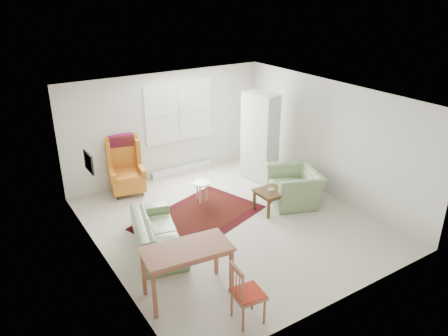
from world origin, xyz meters
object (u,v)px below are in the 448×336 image
sofa (157,227)px  stool (201,192)px  desk_chair (248,293)px  armchair (295,183)px  desk (188,271)px  wingback_chair (126,167)px  cabinet (260,137)px  coffee_table (271,201)px

sofa → stool: bearing=-40.6°
sofa → desk_chair: 2.40m
armchair → desk_chair: bearing=-29.7°
stool → desk: size_ratio=0.36×
wingback_chair → cabinet: size_ratio=0.61×
wingback_chair → stool: 1.77m
coffee_table → stool: 1.48m
armchair → coffee_table: bearing=-64.7°
sofa → wingback_chair: size_ratio=1.48×
coffee_table → desk: size_ratio=0.44×
sofa → cabinet: 3.59m
coffee_table → stool: bearing=132.2°
coffee_table → desk_chair: desk_chair is taller
sofa → cabinet: size_ratio=0.90×
coffee_table → desk_chair: (-2.23, -2.32, 0.24)m
wingback_chair → stool: wingback_chair is taller
armchair → wingback_chair: bearing=-108.4°
stool → desk_chair: desk_chair is taller
sofa → desk_chair: (0.26, -2.39, 0.09)m
wingback_chair → desk_chair: 4.70m
armchair → wingback_chair: wingback_chair is taller
coffee_table → stool: (-0.99, 1.10, 0.00)m
armchair → desk_chair: size_ratio=1.20×
coffee_table → cabinet: bearing=61.5°
armchair → desk: armchair is taller
armchair → coffee_table: armchair is taller
wingback_chair → cabinet: cabinet is taller
wingback_chair → cabinet: bearing=-7.1°
wingback_chair → desk_chair: (-0.08, -4.70, -0.17)m
cabinet → desk_chair: cabinet is taller
sofa → stool: size_ratio=4.03×
wingback_chair → desk: (-0.51, -3.77, -0.23)m
coffee_table → desk_chair: size_ratio=0.60×
armchair → sofa: bearing=-69.2°
stool → cabinet: size_ratio=0.22×
desk_chair → coffee_table: bearing=-37.2°
wingback_chair → stool: (1.15, -1.28, -0.40)m
stool → coffee_table: bearing=-47.8°
armchair → cabinet: (0.10, 1.38, 0.60)m
wingback_chair → desk_chair: bearing=-80.0°
wingback_chair → stool: bearing=-37.0°
coffee_table → desk_chair: 3.23m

